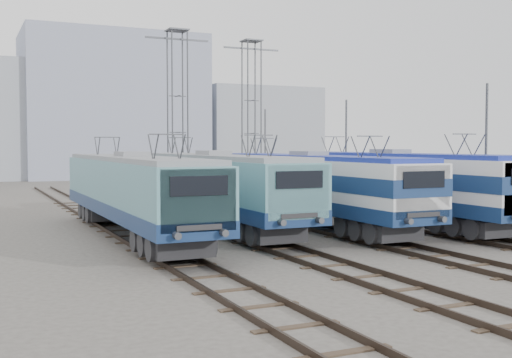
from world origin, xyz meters
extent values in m
plane|color=#514C47|center=(0.00, 0.00, 0.00)|extent=(160.00, 160.00, 0.00)
cube|color=#9E9E99|center=(10.20, 8.00, 0.15)|extent=(4.00, 70.00, 0.30)
cube|color=navy|center=(-6.75, 7.46, 1.37)|extent=(2.82, 17.82, 0.59)
cube|color=teal|center=(-6.75, 7.46, 2.56)|extent=(2.77, 17.82, 1.78)
cube|color=teal|center=(-6.75, -1.11, 2.38)|extent=(2.55, 0.69, 2.02)
cube|color=gray|center=(-6.75, 7.46, 3.55)|extent=(2.55, 17.10, 0.20)
cube|color=#262628|center=(-6.75, 1.52, 0.63)|extent=(2.08, 3.56, 0.67)
cube|color=#262628|center=(-6.75, 13.39, 0.63)|extent=(2.08, 3.56, 0.67)
cube|color=navy|center=(-2.25, 9.12, 1.37)|extent=(2.83, 17.90, 0.60)
cube|color=teal|center=(-2.25, 9.12, 2.57)|extent=(2.78, 17.90, 1.79)
cube|color=teal|center=(-2.25, 0.52, 2.39)|extent=(2.56, 0.70, 2.03)
cube|color=gray|center=(-2.25, 9.12, 3.56)|extent=(2.56, 17.18, 0.20)
cube|color=#262628|center=(-2.25, 3.15, 0.63)|extent=(2.09, 3.58, 0.67)
cube|color=#262628|center=(-2.25, 15.08, 0.63)|extent=(2.09, 3.58, 0.67)
cube|color=navy|center=(2.25, 7.51, 1.36)|extent=(2.81, 17.74, 0.59)
cube|color=silver|center=(2.25, 7.51, 2.55)|extent=(2.76, 17.74, 1.77)
cube|color=navy|center=(2.25, 7.51, 2.50)|extent=(2.80, 17.76, 0.69)
cube|color=silver|center=(2.25, -1.02, 2.37)|extent=(2.54, 0.69, 2.01)
cube|color=navy|center=(2.25, 7.51, 3.53)|extent=(2.54, 17.03, 0.20)
cube|color=#262628|center=(2.25, 1.59, 0.62)|extent=(2.07, 3.55, 0.67)
cube|color=#262628|center=(2.25, 13.42, 0.62)|extent=(2.07, 3.55, 0.67)
cube|color=navy|center=(6.75, 6.86, 1.39)|extent=(2.88, 18.19, 0.61)
cube|color=silver|center=(6.75, 6.86, 2.60)|extent=(2.83, 18.19, 1.82)
cube|color=navy|center=(6.75, 6.86, 2.55)|extent=(2.87, 18.21, 0.71)
cube|color=navy|center=(6.75, 6.86, 3.62)|extent=(2.60, 17.46, 0.20)
cube|color=#262628|center=(6.75, 0.80, 0.63)|extent=(2.12, 3.64, 0.68)
cube|color=#262628|center=(6.75, 12.92, 0.63)|extent=(2.12, 3.64, 0.68)
cylinder|color=#3F4247|center=(-0.55, 21.45, 6.00)|extent=(0.10, 0.10, 12.00)
cylinder|color=#3F4247|center=(0.55, 21.45, 6.00)|extent=(0.10, 0.10, 12.00)
cylinder|color=#3F4247|center=(-0.55, 22.55, 6.00)|extent=(0.10, 0.10, 12.00)
cylinder|color=#3F4247|center=(0.55, 22.55, 6.00)|extent=(0.10, 0.10, 12.00)
cube|color=#3F4247|center=(0.00, 22.00, 11.40)|extent=(4.50, 0.12, 0.12)
cylinder|color=#3F4247|center=(5.95, 23.45, 6.00)|extent=(0.10, 0.10, 12.00)
cylinder|color=#3F4247|center=(7.05, 23.45, 6.00)|extent=(0.10, 0.10, 12.00)
cylinder|color=#3F4247|center=(5.95, 24.55, 6.00)|extent=(0.10, 0.10, 12.00)
cylinder|color=#3F4247|center=(7.05, 24.55, 6.00)|extent=(0.10, 0.10, 12.00)
cube|color=#3F4247|center=(6.50, 24.00, 11.40)|extent=(4.50, 0.12, 0.12)
cylinder|color=#3F4247|center=(8.60, 2.00, 3.50)|extent=(0.12, 0.12, 7.00)
cylinder|color=#3F4247|center=(8.60, 14.00, 3.50)|extent=(0.12, 0.12, 7.00)
cylinder|color=#3F4247|center=(8.60, 26.00, 3.50)|extent=(0.12, 0.12, 7.00)
cube|color=#8D95AC|center=(4.00, 62.00, 9.00)|extent=(22.00, 14.00, 18.00)
cube|color=#9198A2|center=(24.00, 62.00, 6.00)|extent=(16.00, 12.00, 12.00)
camera|label=1|loc=(-13.55, -20.69, 4.16)|focal=45.00mm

